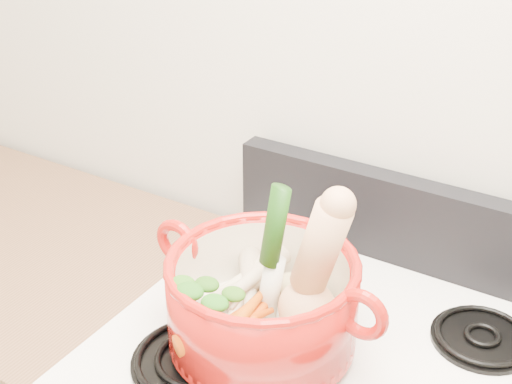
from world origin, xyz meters
The scene contains 23 objects.
wall_back centered at (0.00, 1.75, 1.30)m, with size 3.50×0.02×2.60m, color silver.
cooktop centered at (0.00, 1.40, 0.93)m, with size 0.78×0.67×0.03m, color white.
control_backsplash centered at (0.00, 1.70, 1.04)m, with size 0.76×0.05×0.18m, color black.
burner_front_left centered at (-0.19, 1.24, 0.96)m, with size 0.22×0.22×0.02m, color black.
burner_back_left centered at (-0.19, 1.54, 0.96)m, with size 0.17×0.17×0.02m, color black.
burner_back_right centered at (0.19, 1.54, 0.96)m, with size 0.17×0.17×0.02m, color black.
dutch_oven centered at (-0.12, 1.33, 1.04)m, with size 0.31×0.31×0.15m, color #B2150F.
pot_handle_left centered at (-0.30, 1.34, 1.10)m, with size 0.09×0.09×0.02m, color #B2150F.
pot_handle_right centered at (0.05, 1.32, 1.10)m, with size 0.09×0.09×0.02m, color #B2150F.
squash centered at (-0.05, 1.35, 1.13)m, with size 0.10×0.10×0.25m, color tan, non-canonical shape.
leek centered at (-0.12, 1.36, 1.12)m, with size 0.04×0.04×0.25m, color silver.
ginger centered at (-0.10, 1.41, 1.02)m, with size 0.09×0.06×0.05m, color tan.
parsnip_0 centered at (-0.17, 1.34, 1.02)m, with size 0.04×0.04×0.20m, color beige.
parsnip_1 centered at (-0.20, 1.36, 1.03)m, with size 0.04×0.04×0.20m, color beige.
parsnip_2 centered at (-0.17, 1.36, 1.04)m, with size 0.04×0.04×0.20m, color beige.
parsnip_3 centered at (-0.19, 1.34, 1.04)m, with size 0.04×0.04×0.17m, color beige.
parsnip_4 centered at (-0.18, 1.40, 1.05)m, with size 0.04×0.04×0.20m, color beige.
parsnip_5 centered at (-0.17, 1.35, 1.05)m, with size 0.04×0.04×0.20m, color beige.
carrot_0 centered at (-0.15, 1.31, 1.02)m, with size 0.03×0.03×0.15m, color #BC5409.
carrot_1 centered at (-0.15, 1.26, 1.03)m, with size 0.04×0.04×0.17m, color #DB420A.
carrot_2 centered at (-0.12, 1.32, 1.03)m, with size 0.03×0.03×0.16m, color #C43609.
carrot_3 centered at (-0.15, 1.25, 1.03)m, with size 0.03×0.03×0.14m, color #D34D0A.
carrot_4 centered at (-0.13, 1.29, 1.04)m, with size 0.03×0.03×0.17m, color #CB500A.
Camera 1 is at (0.36, 0.53, 1.76)m, focal length 50.00 mm.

